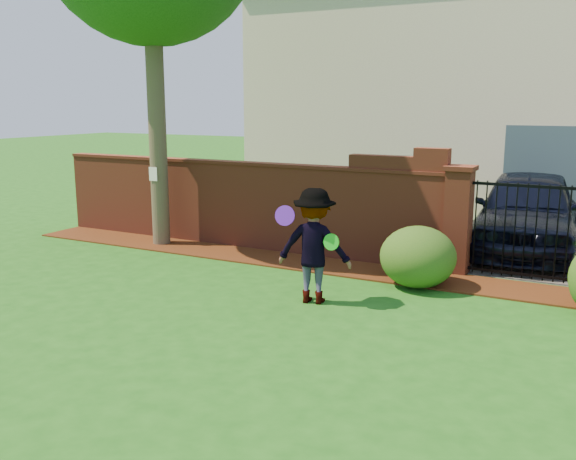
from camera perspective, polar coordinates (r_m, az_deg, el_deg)
The scene contains 13 objects.
ground at distance 8.84m, azimuth -6.93°, elevation -8.05°, with size 80.00×80.00×0.01m, color #1D5A16.
mulch_bed at distance 12.03m, azimuth -1.62°, elevation -2.58°, with size 11.10×1.08×0.03m, color #3E1C0B.
brick_wall at distance 12.94m, azimuth -4.30°, elevation 2.51°, with size 8.70×0.31×2.16m.
pillar_left at distance 11.26m, azimuth 15.10°, elevation 0.94°, with size 0.50×0.50×1.88m.
iron_gate at distance 11.10m, azimuth 20.60°, elevation -0.09°, with size 1.78×0.03×1.60m.
driveway at distance 15.17m, azimuth 22.37°, elevation -0.54°, with size 3.20×8.00×0.01m, color slate.
house at distance 19.20m, azimuth 16.78°, elevation 11.68°, with size 12.40×6.40×6.30m.
car at distance 13.12m, azimuth 20.74°, elevation 1.40°, with size 1.91×4.75×1.62m, color black.
paper_notice at distance 13.16m, azimuth -12.08°, elevation 4.96°, with size 0.20×0.01×0.28m, color white.
shrub_left at distance 10.35m, azimuth 11.64°, elevation -2.39°, with size 1.22×1.22×1.00m, color #225118.
man at distance 9.28m, azimuth 2.30°, elevation -1.48°, with size 1.11×0.64×1.71m, color gray.
frisbee_purple at distance 9.16m, azimuth -0.27°, elevation 1.31°, with size 0.30×0.30×0.03m, color #6E22D5.
frisbee_green at distance 9.02m, azimuth 3.93°, elevation -1.08°, with size 0.24×0.24×0.02m, color #18BA1B.
Camera 1 is at (4.79, -6.82, 2.94)m, focal length 39.41 mm.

